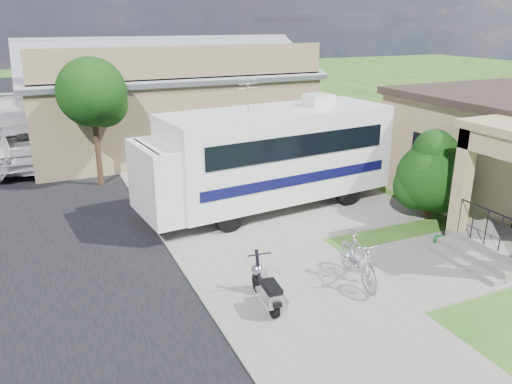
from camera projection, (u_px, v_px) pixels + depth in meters
name	position (u px, v px, depth m)	size (l,w,h in m)	color
ground	(317.00, 271.00, 12.04)	(120.00, 120.00, 0.00)	#204813
sidewalk_slab	(169.00, 168.00, 20.26)	(4.00, 80.00, 0.06)	#64615A
driveway_slab	(286.00, 202.00, 16.49)	(7.00, 6.00, 0.05)	#64615A
walk_slab	(443.00, 264.00, 12.34)	(4.00, 3.00, 0.05)	#64615A
warehouse	(165.00, 104.00, 23.42)	(12.50, 8.40, 5.04)	#847153
street_tree_a	(95.00, 95.00, 17.34)	(2.44, 2.40, 4.58)	#2E2214
street_tree_b	(69.00, 67.00, 25.90)	(2.44, 2.40, 4.73)	#2E2214
street_tree_c	(58.00, 61.00, 33.75)	(2.44, 2.40, 4.42)	#2E2214
motorhome	(269.00, 155.00, 15.51)	(8.24, 3.33, 4.12)	silver
shrub	(431.00, 173.00, 14.83)	(2.25, 2.15, 2.76)	#2E2214
scooter	(267.00, 289.00, 10.33)	(0.54, 1.52, 1.00)	black
bicycle	(358.00, 261.00, 11.27)	(0.53, 1.89, 1.14)	#9B9AA1
pickup_truck	(25.00, 145.00, 20.61)	(2.82, 6.13, 1.70)	silver
van	(13.00, 115.00, 26.66)	(2.51, 6.18, 1.79)	silver
garden_hose	(442.00, 242.00, 13.38)	(0.40, 0.40, 0.18)	#125A1D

